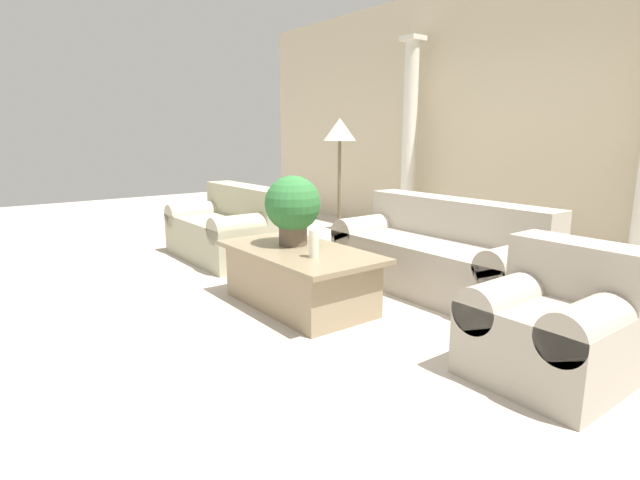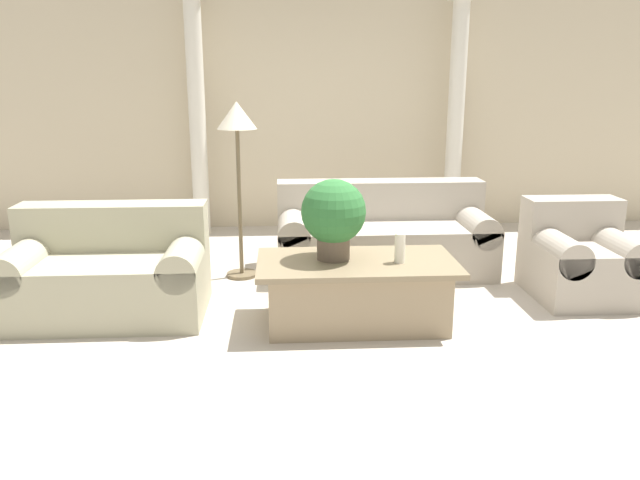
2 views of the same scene
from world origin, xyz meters
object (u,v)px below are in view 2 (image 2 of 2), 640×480
sofa_long (383,236)px  loveseat (108,271)px  potted_plant (334,215)px  coffee_table (356,291)px  floor_lamp (237,133)px  armchair (580,256)px

sofa_long → loveseat: 2.44m
loveseat → potted_plant: (1.68, -0.26, 0.47)m
coffee_table → floor_lamp: size_ratio=0.92×
loveseat → armchair: (3.74, 0.17, -0.00)m
sofa_long → potted_plant: size_ratio=3.33×
sofa_long → potted_plant: 1.42m
armchair → loveseat: bearing=-177.4°
coffee_table → armchair: (1.90, 0.48, 0.09)m
floor_lamp → sofa_long: bearing=4.8°
loveseat → armchair: size_ratio=1.74×
armchair → floor_lamp: bearing=166.3°
potted_plant → sofa_long: bearing=65.2°
loveseat → potted_plant: 1.76m
loveseat → floor_lamp: 1.59m
sofa_long → coffee_table: 1.33m
potted_plant → loveseat: bearing=171.3°
loveseat → potted_plant: size_ratio=2.47×
sofa_long → floor_lamp: bearing=-175.2°
sofa_long → loveseat: same height
sofa_long → potted_plant: potted_plant is taller
coffee_table → potted_plant: size_ratio=2.46×
loveseat → coffee_table: bearing=-9.5°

